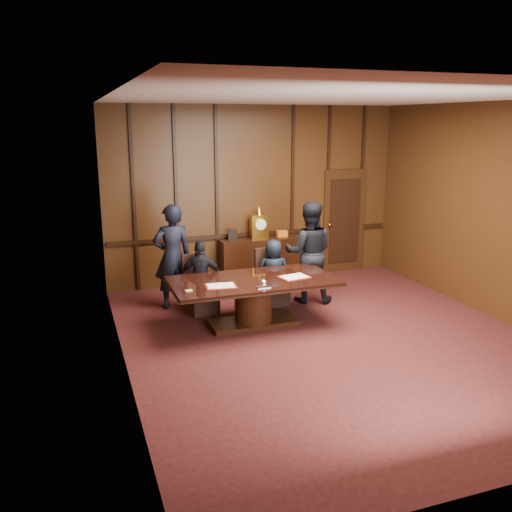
{
  "coord_description": "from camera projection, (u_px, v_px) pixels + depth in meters",
  "views": [
    {
      "loc": [
        -3.56,
        -6.73,
        3.18
      ],
      "look_at": [
        -0.74,
        1.33,
        1.05
      ],
      "focal_mm": 38.0,
      "sensor_mm": 36.0,
      "label": 1
    }
  ],
  "objects": [
    {
      "name": "room",
      "position": [
        336.0,
        225.0,
        7.81
      ],
      "size": [
        7.0,
        7.04,
        3.5
      ],
      "color": "black",
      "rests_on": "ground"
    },
    {
      "name": "sideboard",
      "position": [
        259.0,
        258.0,
        10.95
      ],
      "size": [
        1.6,
        0.45,
        1.54
      ],
      "color": "black",
      "rests_on": "ground"
    },
    {
      "name": "conference_table",
      "position": [
        253.0,
        294.0,
        8.58
      ],
      "size": [
        2.62,
        1.32,
        0.76
      ],
      "color": "black",
      "rests_on": "ground"
    },
    {
      "name": "folder_left",
      "position": [
        221.0,
        286.0,
        8.15
      ],
      "size": [
        0.49,
        0.38,
        0.02
      ],
      "rotation": [
        0.0,
        0.0,
        -0.11
      ],
      "color": "maroon",
      "rests_on": "conference_table"
    },
    {
      "name": "folder_right",
      "position": [
        294.0,
        277.0,
        8.62
      ],
      "size": [
        0.51,
        0.41,
        0.02
      ],
      "rotation": [
        0.0,
        0.0,
        0.19
      ],
      "color": "maroon",
      "rests_on": "conference_table"
    },
    {
      "name": "inkstand",
      "position": [
        263.0,
        284.0,
        8.1
      ],
      "size": [
        0.2,
        0.14,
        0.12
      ],
      "color": "white",
      "rests_on": "conference_table"
    },
    {
      "name": "notepad",
      "position": [
        189.0,
        291.0,
        7.93
      ],
      "size": [
        0.11,
        0.08,
        0.01
      ],
      "primitive_type": "cube",
      "rotation": [
        0.0,
        0.0,
        0.15
      ],
      "color": "#D1B966",
      "rests_on": "conference_table"
    },
    {
      "name": "chair_left",
      "position": [
        200.0,
        295.0,
        9.23
      ],
      "size": [
        0.57,
        0.57,
        0.99
      ],
      "rotation": [
        0.0,
        0.0,
        0.22
      ],
      "color": "black",
      "rests_on": "ground"
    },
    {
      "name": "chair_right",
      "position": [
        272.0,
        288.0,
        9.65
      ],
      "size": [
        0.54,
        0.54,
        0.99
      ],
      "rotation": [
        0.0,
        0.0,
        0.13
      ],
      "color": "black",
      "rests_on": "ground"
    },
    {
      "name": "signatory_left",
      "position": [
        201.0,
        278.0,
        9.08
      ],
      "size": [
        0.8,
        0.52,
        1.26
      ],
      "primitive_type": "imported",
      "rotation": [
        0.0,
        0.0,
        2.84
      ],
      "color": "black",
      "rests_on": "ground"
    },
    {
      "name": "signatory_right",
      "position": [
        273.0,
        273.0,
        9.5
      ],
      "size": [
        0.65,
        0.49,
        1.19
      ],
      "primitive_type": "imported",
      "rotation": [
        0.0,
        0.0,
        2.93
      ],
      "color": "black",
      "rests_on": "ground"
    },
    {
      "name": "witness_left",
      "position": [
        172.0,
        257.0,
        9.32
      ],
      "size": [
        0.7,
        0.49,
        1.83
      ],
      "primitive_type": "imported",
      "rotation": [
        0.0,
        0.0,
        3.22
      ],
      "color": "black",
      "rests_on": "ground"
    },
    {
      "name": "witness_right",
      "position": [
        309.0,
        252.0,
        9.65
      ],
      "size": [
        1.08,
        0.97,
        1.82
      ],
      "primitive_type": "imported",
      "rotation": [
        0.0,
        0.0,
        2.75
      ],
      "color": "black",
      "rests_on": "ground"
    }
  ]
}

